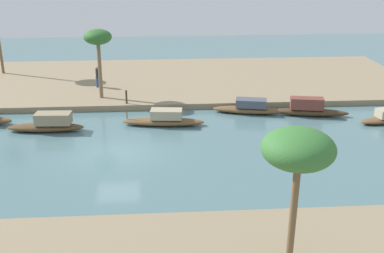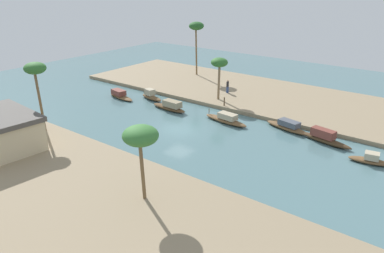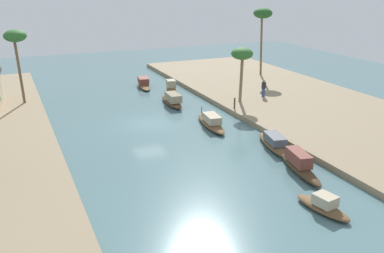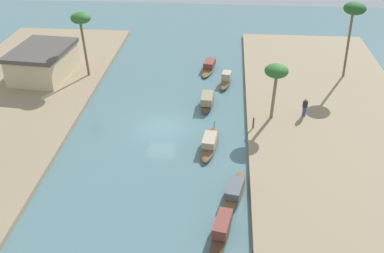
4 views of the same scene
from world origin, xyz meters
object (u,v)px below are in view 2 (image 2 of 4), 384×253
object	(u,v)px
sampan_with_tall_canopy	(120,95)
palm_tree_left_far	(196,28)
sampan_upstream_small	(170,106)
sampan_near_left_bank	(325,138)
sampan_downstream_large	(151,96)
palm_tree_left_near	(219,64)
sampan_open_hull	(288,126)
palm_tree_right_tall	(141,137)
person_on_near_bank	(228,87)
sampan_with_red_awning	(226,119)
palm_tree_right_short	(35,71)
sampan_foreground	(370,160)
mooring_post	(224,101)

from	to	relation	value
sampan_with_tall_canopy	palm_tree_left_far	world-z (taller)	palm_tree_left_far
sampan_upstream_small	sampan_near_left_bank	xyz separation A→B (m)	(-17.28, -1.78, 0.02)
sampan_upstream_small	sampan_near_left_bank	distance (m)	17.37
sampan_downstream_large	palm_tree_left_near	distance (m)	9.44
sampan_open_hull	palm_tree_left_near	distance (m)	11.87
sampan_open_hull	palm_tree_right_tall	size ratio (longest dim) A/B	0.97
sampan_open_hull	palm_tree_left_near	bearing A→B (deg)	-4.94
sampan_with_tall_canopy	person_on_near_bank	xyz separation A→B (m)	(-10.26, -9.01, 0.80)
person_on_near_bank	palm_tree_left_near	size ratio (longest dim) A/B	0.34
sampan_with_red_awning	palm_tree_right_tall	world-z (taller)	palm_tree_right_tall
sampan_downstream_large	palm_tree_left_far	bearing A→B (deg)	-69.63
sampan_with_tall_canopy	person_on_near_bank	distance (m)	13.67
sampan_with_red_awning	person_on_near_bank	bearing A→B (deg)	-51.86
palm_tree_left_far	sampan_open_hull	bearing A→B (deg)	150.46
person_on_near_bank	palm_tree_right_short	size ratio (longest dim) A/B	0.25
sampan_upstream_small	sampan_foreground	xyz separation A→B (m)	(-21.75, 0.06, -0.13)
sampan_with_tall_canopy	mooring_post	size ratio (longest dim) A/B	4.83
sampan_open_hull	palm_tree_right_short	size ratio (longest dim) A/B	0.76
sampan_near_left_bank	person_on_near_bank	size ratio (longest dim) A/B	3.07
mooring_post	palm_tree_left_near	world-z (taller)	palm_tree_left_near
palm_tree_left_near	palm_tree_right_short	xyz separation A→B (m)	(7.58, 18.85, 1.61)
sampan_upstream_small	person_on_near_bank	world-z (taller)	person_on_near_bank
sampan_foreground	palm_tree_left_near	size ratio (longest dim) A/B	0.69
sampan_open_hull	palm_tree_left_far	distance (m)	24.06
sampan_downstream_large	palm_tree_right_short	xyz separation A→B (m)	(0.29, 14.68, 5.90)
palm_tree_left_near	mooring_post	bearing A→B (deg)	138.67
palm_tree_left_far	palm_tree_right_short	size ratio (longest dim) A/B	1.16
palm_tree_right_tall	palm_tree_right_short	size ratio (longest dim) A/B	0.78
sampan_downstream_large	palm_tree_right_tall	xyz separation A→B (m)	(-15.80, 17.47, 4.50)
sampan_near_left_bank	sampan_foreground	size ratio (longest dim) A/B	1.51
sampan_downstream_large	person_on_near_bank	distance (m)	9.78
sampan_downstream_large	sampan_foreground	distance (m)	26.39
sampan_with_red_awning	palm_tree_left_near	distance (m)	8.24
sampan_foreground	mooring_post	distance (m)	17.61
sampan_open_hull	sampan_with_tall_canopy	bearing A→B (deg)	19.88
sampan_with_tall_canopy	sampan_with_red_awning	world-z (taller)	sampan_with_red_awning
sampan_upstream_small	palm_tree_right_tall	bearing A→B (deg)	128.09
person_on_near_bank	palm_tree_left_far	distance (m)	12.04
sampan_near_left_bank	sampan_foreground	distance (m)	4.85
sampan_foreground	person_on_near_bank	xyz separation A→B (m)	(19.60, -8.82, 0.85)
sampan_open_hull	sampan_near_left_bank	size ratio (longest dim) A/B	0.97
sampan_with_tall_canopy	sampan_open_hull	size ratio (longest dim) A/B	0.93
person_on_near_bank	palm_tree_right_short	world-z (taller)	palm_tree_right_short
sampan_near_left_bank	palm_tree_right_tall	bearing A→B (deg)	81.86
sampan_near_left_bank	palm_tree_left_far	world-z (taller)	palm_tree_left_far
sampan_open_hull	person_on_near_bank	world-z (taller)	person_on_near_bank
palm_tree_left_near	palm_tree_right_short	bearing A→B (deg)	68.10
sampan_with_tall_canopy	sampan_downstream_large	bearing A→B (deg)	-141.77
sampan_open_hull	sampan_downstream_large	bearing A→B (deg)	15.20
sampan_downstream_large	sampan_foreground	bearing A→B (deg)	-173.60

